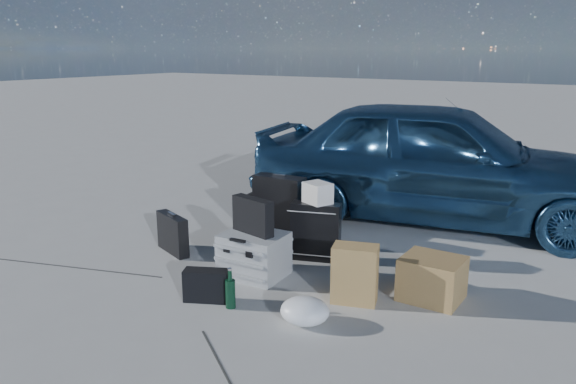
% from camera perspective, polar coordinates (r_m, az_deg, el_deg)
% --- Properties ---
extents(ground, '(60.00, 60.00, 0.00)m').
position_cam_1_polar(ground, '(4.61, -4.78, -9.48)').
color(ground, '#A3A39E').
rests_on(ground, ground).
extents(car, '(4.21, 2.36, 1.35)m').
position_cam_1_polar(car, '(6.32, 14.87, 3.11)').
color(car, '#305F8B').
rests_on(car, ground).
extents(pelican_case, '(0.53, 0.45, 0.37)m').
position_cam_1_polar(pelican_case, '(4.73, -3.46, -6.37)').
color(pelican_case, '#95989A').
rests_on(pelican_case, ground).
extents(laptop_bag, '(0.41, 0.18, 0.30)m').
position_cam_1_polar(laptop_bag, '(4.64, -3.59, -2.42)').
color(laptop_bag, black).
rests_on(laptop_bag, pelican_case).
extents(briefcase, '(0.47, 0.26, 0.36)m').
position_cam_1_polar(briefcase, '(5.36, -11.64, -4.17)').
color(briefcase, black).
rests_on(briefcase, ground).
extents(suitcase_left, '(0.52, 0.21, 0.66)m').
position_cam_1_polar(suitcase_left, '(5.50, -0.90, -1.76)').
color(suitcase_left, black).
rests_on(suitcase_left, ground).
extents(suitcase_right, '(0.47, 0.29, 0.53)m').
position_cam_1_polar(suitcase_right, '(5.06, 2.84, -4.03)').
color(suitcase_right, black).
rests_on(suitcase_right, ground).
extents(white_carton, '(0.28, 0.26, 0.18)m').
position_cam_1_polar(white_carton, '(4.97, 3.03, -0.09)').
color(white_carton, silver).
rests_on(white_carton, suitcase_right).
extents(duffel_bag, '(0.83, 0.46, 0.39)m').
position_cam_1_polar(duffel_bag, '(5.85, 0.02, -2.13)').
color(duffel_bag, black).
rests_on(duffel_bag, ground).
extents(flat_box_white, '(0.49, 0.40, 0.07)m').
position_cam_1_polar(flat_box_white, '(5.78, -0.03, 0.08)').
color(flat_box_white, silver).
rests_on(flat_box_white, duffel_bag).
extents(flat_box_black, '(0.26, 0.19, 0.05)m').
position_cam_1_polar(flat_box_black, '(5.76, 0.14, 0.69)').
color(flat_box_black, black).
rests_on(flat_box_black, flat_box_white).
extents(kraft_bag, '(0.38, 0.29, 0.44)m').
position_cam_1_polar(kraft_bag, '(4.27, 6.80, -8.28)').
color(kraft_bag, '#A58647').
rests_on(kraft_bag, ground).
extents(cardboard_box, '(0.44, 0.39, 0.33)m').
position_cam_1_polar(cardboard_box, '(4.44, 14.42, -8.52)').
color(cardboard_box, olive).
rests_on(cardboard_box, ground).
extents(plastic_bag, '(0.42, 0.39, 0.19)m').
position_cam_1_polar(plastic_bag, '(3.97, 1.72, -12.00)').
color(plastic_bag, silver).
rests_on(plastic_bag, ground).
extents(messenger_bag, '(0.37, 0.27, 0.25)m').
position_cam_1_polar(messenger_bag, '(4.34, -8.20, -9.37)').
color(messenger_bag, black).
rests_on(messenger_bag, ground).
extents(green_bottle, '(0.09, 0.09, 0.30)m').
position_cam_1_polar(green_bottle, '(4.20, -5.88, -9.76)').
color(green_bottle, black).
rests_on(green_bottle, ground).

